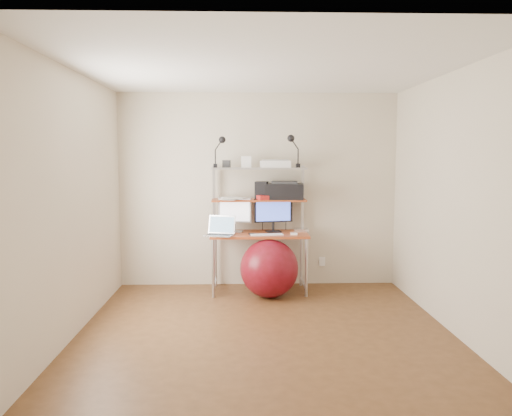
{
  "coord_description": "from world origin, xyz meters",
  "views": [
    {
      "loc": [
        -0.23,
        -4.69,
        1.7
      ],
      "look_at": [
        -0.05,
        1.15,
        1.08
      ],
      "focal_mm": 35.0,
      "sensor_mm": 36.0,
      "label": 1
    }
  ],
  "objects_px": {
    "printer": "(285,191)",
    "laptop": "(221,231)",
    "monitor_black": "(273,213)",
    "exercise_ball": "(269,268)",
    "monitor_silver": "(235,212)"
  },
  "relations": [
    {
      "from": "printer",
      "to": "laptop",
      "type": "bearing_deg",
      "value": -153.81
    },
    {
      "from": "laptop",
      "to": "monitor_black",
      "type": "bearing_deg",
      "value": 37.46
    },
    {
      "from": "exercise_ball",
      "to": "monitor_silver",
      "type": "bearing_deg",
      "value": 137.9
    },
    {
      "from": "printer",
      "to": "exercise_ball",
      "type": "distance_m",
      "value": 1.02
    },
    {
      "from": "monitor_silver",
      "to": "laptop",
      "type": "xyz_separation_m",
      "value": [
        -0.17,
        -0.26,
        -0.2
      ]
    },
    {
      "from": "monitor_black",
      "to": "exercise_ball",
      "type": "xyz_separation_m",
      "value": [
        -0.07,
        -0.35,
        -0.64
      ]
    },
    {
      "from": "monitor_silver",
      "to": "exercise_ball",
      "type": "relative_size",
      "value": 0.66
    },
    {
      "from": "laptop",
      "to": "exercise_ball",
      "type": "relative_size",
      "value": 0.57
    },
    {
      "from": "laptop",
      "to": "exercise_ball",
      "type": "xyz_separation_m",
      "value": [
        0.58,
        -0.11,
        -0.44
      ]
    },
    {
      "from": "laptop",
      "to": "printer",
      "type": "height_order",
      "value": "printer"
    },
    {
      "from": "monitor_black",
      "to": "exercise_ball",
      "type": "bearing_deg",
      "value": -111.42
    },
    {
      "from": "monitor_silver",
      "to": "monitor_black",
      "type": "height_order",
      "value": "monitor_black"
    },
    {
      "from": "exercise_ball",
      "to": "printer",
      "type": "bearing_deg",
      "value": 61.9
    },
    {
      "from": "monitor_silver",
      "to": "monitor_black",
      "type": "distance_m",
      "value": 0.48
    },
    {
      "from": "monitor_silver",
      "to": "exercise_ball",
      "type": "xyz_separation_m",
      "value": [
        0.41,
        -0.37,
        -0.64
      ]
    }
  ]
}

